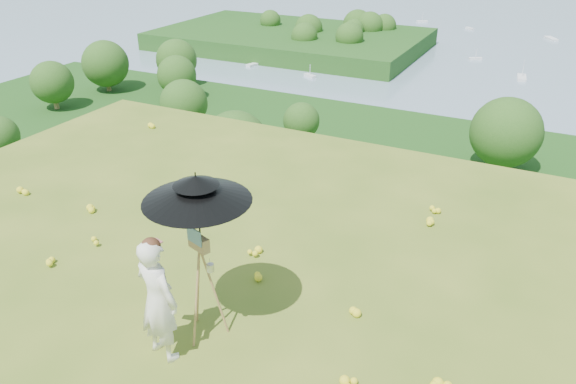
% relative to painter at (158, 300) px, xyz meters
% --- Properties ---
extents(ground, '(14.00, 14.00, 0.00)m').
position_rel_painter_xyz_m(ground, '(-0.64, 0.88, -0.83)').
color(ground, '#4E691E').
rests_on(ground, ground).
extents(forest_slope, '(140.00, 56.00, 22.00)m').
position_rel_painter_xyz_m(forest_slope, '(-0.64, 35.88, -29.83)').
color(forest_slope, '#133E11').
rests_on(forest_slope, bay_water).
extents(shoreline_tier, '(170.00, 28.00, 8.00)m').
position_rel_painter_xyz_m(shoreline_tier, '(-0.64, 75.88, -36.83)').
color(shoreline_tier, '#6A6054').
rests_on(shoreline_tier, bay_water).
extents(bay_water, '(700.00, 700.00, 0.00)m').
position_rel_painter_xyz_m(bay_water, '(-0.64, 240.88, -34.83)').
color(bay_water, '#7494A7').
rests_on(bay_water, ground).
extents(peninsula, '(90.00, 60.00, 12.00)m').
position_rel_painter_xyz_m(peninsula, '(-75.64, 155.88, -29.83)').
color(peninsula, '#133E11').
rests_on(peninsula, bay_water).
extents(slope_trees, '(110.00, 50.00, 6.00)m').
position_rel_painter_xyz_m(slope_trees, '(-0.64, 35.88, -15.83)').
color(slope_trees, '#1D4414').
rests_on(slope_trees, forest_slope).
extents(harbor_town, '(110.00, 22.00, 5.00)m').
position_rel_painter_xyz_m(harbor_town, '(-0.64, 75.88, -30.33)').
color(harbor_town, silver).
rests_on(harbor_town, shoreline_tier).
extents(moored_boats, '(140.00, 140.00, 0.70)m').
position_rel_painter_xyz_m(moored_boats, '(-13.14, 161.88, -34.48)').
color(moored_boats, silver).
rests_on(moored_boats, bay_water).
extents(wildflowers, '(10.00, 10.50, 0.12)m').
position_rel_painter_xyz_m(wildflowers, '(-0.64, 1.13, -0.77)').
color(wildflowers, yellow).
rests_on(wildflowers, ground).
extents(painter, '(0.68, 0.51, 1.66)m').
position_rel_painter_xyz_m(painter, '(0.00, 0.00, 0.00)').
color(painter, white).
rests_on(painter, ground).
extents(field_easel, '(0.77, 0.77, 1.61)m').
position_rel_painter_xyz_m(field_easel, '(0.25, 0.56, -0.03)').
color(field_easel, olive).
rests_on(field_easel, ground).
extents(sun_umbrella, '(1.47, 1.47, 0.99)m').
position_rel_painter_xyz_m(sun_umbrella, '(0.26, 0.59, 0.98)').
color(sun_umbrella, black).
rests_on(sun_umbrella, field_easel).
extents(painter_cap, '(0.28, 0.31, 0.10)m').
position_rel_painter_xyz_m(painter_cap, '(0.00, 0.00, 0.79)').
color(painter_cap, '#BD6869').
rests_on(painter_cap, painter).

